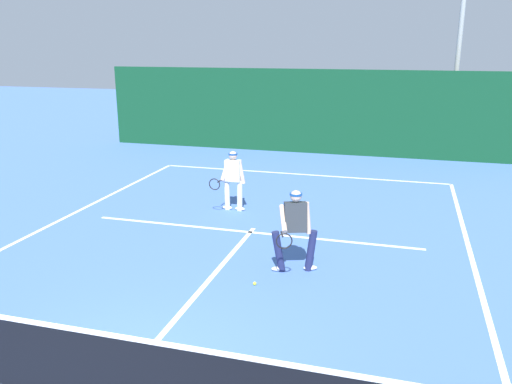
% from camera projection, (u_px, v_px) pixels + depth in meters
% --- Properties ---
extents(court_line_baseline_far, '(9.34, 0.10, 0.01)m').
position_uv_depth(court_line_baseline_far, '(300.00, 174.00, 17.16)').
color(court_line_baseline_far, white).
rests_on(court_line_baseline_far, ground_plane).
extents(court_line_service, '(7.61, 0.10, 0.01)m').
position_uv_depth(court_line_service, '(250.00, 232.00, 11.88)').
color(court_line_service, white).
rests_on(court_line_service, ground_plane).
extents(court_line_centre, '(0.10, 6.40, 0.01)m').
position_uv_depth(court_line_centre, '(202.00, 288.00, 9.17)').
color(court_line_centre, white).
rests_on(court_line_centre, ground_plane).
extents(tennis_net, '(10.24, 0.09, 1.11)m').
position_uv_depth(tennis_net, '(99.00, 367.00, 6.07)').
color(tennis_net, '#1E4723').
rests_on(tennis_net, ground_plane).
extents(player_near, '(0.86, 0.92, 1.57)m').
position_uv_depth(player_near, '(295.00, 228.00, 9.63)').
color(player_near, '#1E234C').
rests_on(player_near, ground_plane).
extents(player_far, '(0.76, 0.85, 1.53)m').
position_uv_depth(player_far, '(233.00, 178.00, 13.25)').
color(player_far, silver).
rests_on(player_far, ground_plane).
extents(tennis_ball, '(0.07, 0.07, 0.07)m').
position_uv_depth(tennis_ball, '(255.00, 283.00, 9.26)').
color(tennis_ball, '#D1E033').
rests_on(tennis_ball, ground_plane).
extents(back_fence_windscreen, '(17.33, 0.12, 3.20)m').
position_uv_depth(back_fence_windscreen, '(320.00, 112.00, 20.04)').
color(back_fence_windscreen, '#0F4023').
rests_on(back_fence_windscreen, ground_plane).
extents(light_pole, '(0.55, 0.44, 8.31)m').
position_uv_depth(light_pole, '(462.00, 18.00, 19.12)').
color(light_pole, '#9EA39E').
rests_on(light_pole, ground_plane).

